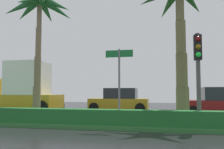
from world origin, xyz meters
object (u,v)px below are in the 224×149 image
palm_tree_centre_left (180,11)px  box_truck_lead (15,90)px  palm_tree_mid_left (40,12)px  street_name_sign (119,76)px  car_in_traffic_second (222,103)px  car_in_traffic_leading (120,100)px  traffic_signal_median_right (198,62)px

palm_tree_centre_left → box_truck_lead: (-10.79, 3.53, -3.61)m
palm_tree_mid_left → street_name_sign: (4.87, -2.41, -3.72)m
palm_tree_mid_left → car_in_traffic_second: 11.53m
car_in_traffic_leading → car_in_traffic_second: size_ratio=1.00×
traffic_signal_median_right → car_in_traffic_leading: 9.44m
palm_tree_centre_left → car_in_traffic_second: size_ratio=1.54×
palm_tree_mid_left → car_in_traffic_second: bearing=19.1°
car_in_traffic_second → street_name_sign: bearing=49.6°
palm_tree_mid_left → car_in_traffic_second: palm_tree_mid_left is taller
palm_tree_mid_left → car_in_traffic_leading: bearing=61.0°
palm_tree_centre_left → palm_tree_mid_left: bearing=176.0°
car_in_traffic_leading → palm_tree_mid_left: bearing=61.0°
traffic_signal_median_right → box_truck_lead: (-11.32, 5.13, -1.05)m
car_in_traffic_leading → car_in_traffic_second: bearing=158.8°
box_truck_lead → car_in_traffic_second: bearing=-178.3°
traffic_signal_median_right → car_in_traffic_second: traffic_signal_median_right is taller
box_truck_lead → car_in_traffic_leading: box_truck_lead is taller
palm_tree_centre_left → street_name_sign: size_ratio=2.20×
palm_tree_mid_left → traffic_signal_median_right: bearing=-15.0°
traffic_signal_median_right → car_in_traffic_second: 6.11m
traffic_signal_median_right → car_in_traffic_leading: size_ratio=0.83×
street_name_sign → box_truck_lead: 9.93m
palm_tree_centre_left → car_in_traffic_leading: size_ratio=1.54×
box_truck_lead → car_in_traffic_second: (13.26, 0.39, -0.72)m
street_name_sign → car_in_traffic_leading: size_ratio=0.70×
street_name_sign → box_truck_lead: (-8.31, 5.42, -0.53)m
palm_tree_mid_left → car_in_traffic_second: size_ratio=1.61×
palm_tree_centre_left → street_name_sign: 4.38m
palm_tree_centre_left → traffic_signal_median_right: (0.53, -1.59, -2.56)m
traffic_signal_median_right → car_in_traffic_leading: bearing=119.7°
traffic_signal_median_right → box_truck_lead: 12.47m
street_name_sign → car_in_traffic_second: bearing=49.6°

